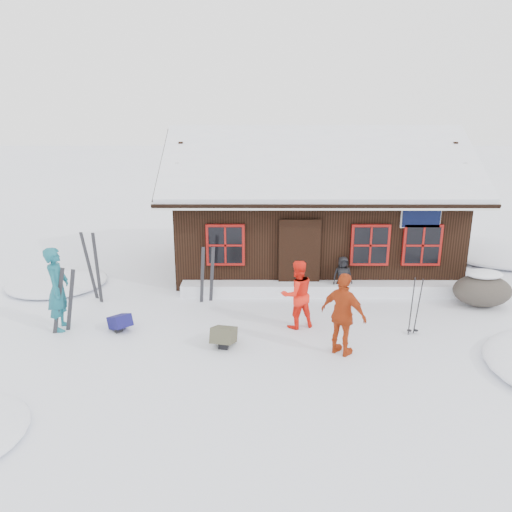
# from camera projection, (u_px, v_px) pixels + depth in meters

# --- Properties ---
(ground) EXTENTS (120.00, 120.00, 0.00)m
(ground) POSITION_uv_depth(u_px,v_px,m) (268.00, 329.00, 11.47)
(ground) COLOR white
(ground) RESTS_ON ground
(mountain_hut) EXTENTS (8.90, 6.09, 4.42)m
(mountain_hut) POSITION_uv_depth(u_px,v_px,m) (312.00, 217.00, 15.79)
(mountain_hut) COLOR black
(mountain_hut) RESTS_ON ground
(snow_drift) EXTENTS (7.60, 0.60, 0.35)m
(snow_drift) POSITION_uv_depth(u_px,v_px,m) (321.00, 288.00, 13.57)
(snow_drift) COLOR white
(snow_drift) RESTS_ON ground
(snow_mounds) EXTENTS (20.60, 13.20, 0.48)m
(snow_mounds) POSITION_uv_depth(u_px,v_px,m) (328.00, 300.00, 13.25)
(snow_mounds) COLOR white
(snow_mounds) RESTS_ON ground
(skier_teal) EXTENTS (0.51, 0.74, 1.94)m
(skier_teal) POSITION_uv_depth(u_px,v_px,m) (58.00, 289.00, 11.24)
(skier_teal) COLOR #155A67
(skier_teal) RESTS_ON ground
(skier_orange_left) EXTENTS (0.95, 0.85, 1.61)m
(skier_orange_left) POSITION_uv_depth(u_px,v_px,m) (297.00, 294.00, 11.38)
(skier_orange_left) COLOR red
(skier_orange_left) RESTS_ON ground
(skier_orange_right) EXTENTS (1.06, 0.98, 1.75)m
(skier_orange_right) POSITION_uv_depth(u_px,v_px,m) (343.00, 315.00, 10.08)
(skier_orange_right) COLOR #AB3511
(skier_orange_right) RESTS_ON ground
(skier_crouched) EXTENTS (0.57, 0.40, 1.09)m
(skier_crouched) POSITION_uv_depth(u_px,v_px,m) (342.00, 276.00, 13.42)
(skier_crouched) COLOR black
(skier_crouched) RESTS_ON ground
(boulder) EXTENTS (1.47, 1.10, 0.85)m
(boulder) POSITION_uv_depth(u_px,v_px,m) (482.00, 289.00, 12.75)
(boulder) COLOR #474139
(boulder) RESTS_ON ground
(ski_pair_left) EXTENTS (0.64, 0.22, 1.55)m
(ski_pair_left) POSITION_uv_depth(u_px,v_px,m) (64.00, 301.00, 11.17)
(ski_pair_left) COLOR black
(ski_pair_left) RESTS_ON ground
(ski_pair_mid) EXTENTS (0.58, 0.38, 1.87)m
(ski_pair_mid) POSITION_uv_depth(u_px,v_px,m) (93.00, 267.00, 13.04)
(ski_pair_mid) COLOR black
(ski_pair_mid) RESTS_ON ground
(ski_pair_right) EXTENTS (0.43, 0.14, 1.53)m
(ski_pair_right) POSITION_uv_depth(u_px,v_px,m) (207.00, 275.00, 12.94)
(ski_pair_right) COLOR black
(ski_pair_right) RESTS_ON ground
(ski_poles) EXTENTS (0.24, 0.12, 1.36)m
(ski_poles) POSITION_uv_depth(u_px,v_px,m) (415.00, 307.00, 11.06)
(ski_poles) COLOR black
(ski_poles) RESTS_ON ground
(backpack_blue) EXTENTS (0.64, 0.65, 0.28)m
(backpack_blue) POSITION_uv_depth(u_px,v_px,m) (120.00, 324.00, 11.39)
(backpack_blue) COLOR #14124F
(backpack_blue) RESTS_ON ground
(backpack_olive) EXTENTS (0.57, 0.69, 0.33)m
(backpack_olive) POSITION_uv_depth(u_px,v_px,m) (224.00, 338.00, 10.64)
(backpack_olive) COLOR #444331
(backpack_olive) RESTS_ON ground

